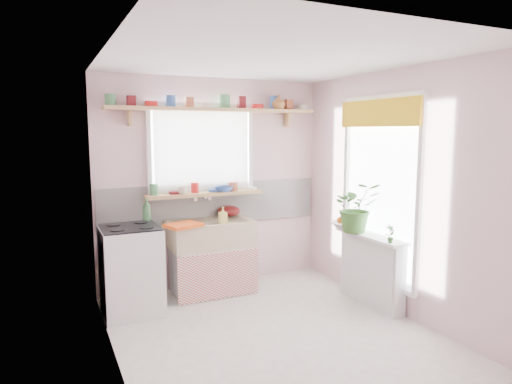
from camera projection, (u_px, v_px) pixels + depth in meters
name	position (u px, v px, depth m)	size (l,w,h in m)	color
room	(291.00, 176.00, 5.13)	(3.20, 3.20, 3.20)	white
sink_unit	(211.00, 256.00, 5.30)	(0.95, 0.65, 1.11)	white
cooker	(131.00, 270.00, 4.67)	(0.58, 0.58, 0.93)	white
radiator_ledge	(371.00, 269.00, 4.93)	(0.22, 0.95, 0.78)	white
windowsill	(205.00, 194.00, 5.37)	(1.40, 0.22, 0.04)	tan
pine_shelf	(216.00, 110.00, 5.30)	(2.52, 0.24, 0.04)	tan
shelf_crockery	(213.00, 103.00, 5.27)	(2.47, 0.11, 0.12)	#3F7F4C
sill_crockery	(201.00, 188.00, 5.34)	(1.35, 0.11, 0.12)	#3F7F4C
dish_tray	(184.00, 225.00, 4.91)	(0.36, 0.27, 0.04)	#F85616
colander	(229.00, 211.00, 5.54)	(0.28, 0.28, 0.13)	#510E0F
jade_plant	(356.00, 207.00, 4.97)	(0.50, 0.43, 0.55)	#366428
fruit_bowl	(345.00, 225.00, 5.18)	(0.31, 0.31, 0.07)	silver
herb_pot	(390.00, 234.00, 4.50)	(0.10, 0.07, 0.19)	#33692A
soap_bottle_sink	(223.00, 215.00, 5.09)	(0.08, 0.09, 0.18)	#E8D867
sill_cup	(183.00, 191.00, 5.19)	(0.11, 0.11, 0.09)	beige
sill_bowl	(224.00, 189.00, 5.40)	(0.21, 0.21, 0.07)	#3558AC
shelf_vase	(278.00, 102.00, 5.56)	(0.16, 0.16, 0.17)	#975B2E
cooker_bottle	(147.00, 210.00, 4.89)	(0.09, 0.09, 0.24)	#397241
fruit	(345.00, 220.00, 5.18)	(0.20, 0.14, 0.10)	orange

